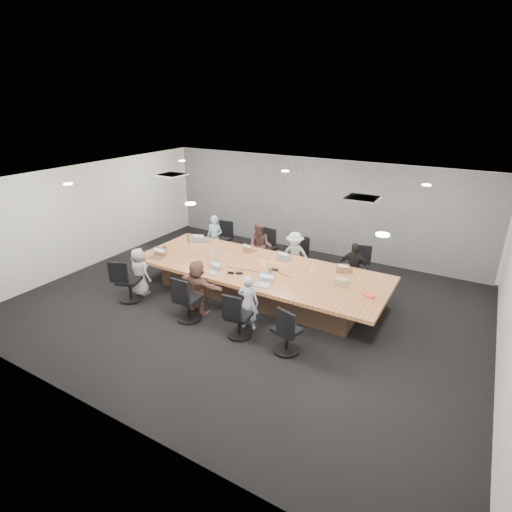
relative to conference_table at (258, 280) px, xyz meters
The scene contains 40 objects.
floor 0.64m from the conference_table, 90.00° to the right, with size 10.00×8.00×0.00m, color black.
ceiling 2.45m from the conference_table, 90.00° to the right, with size 10.00×8.00×0.00m, color white.
wall_back 3.64m from the conference_table, 90.00° to the left, with size 10.00×2.80×0.00m, color beige.
wall_front 4.61m from the conference_table, 90.00° to the right, with size 10.00×2.80×0.00m, color beige.
wall_left 5.12m from the conference_table, behind, with size 8.00×2.80×0.00m, color beige.
curtain 3.56m from the conference_table, 90.00° to the left, with size 9.80×0.04×2.80m, color gray.
conference_table is the anchor object (origin of this frame).
chair_0 2.79m from the conference_table, 142.51° to the left, with size 0.56×0.56×0.83m, color black, non-canonical shape.
chair_1 1.84m from the conference_table, 112.77° to the left, with size 0.57×0.57×0.85m, color black, non-canonical shape.
chair_2 1.73m from the conference_table, 79.73° to the left, with size 0.49×0.49×0.73m, color black, non-canonical shape.
chair_3 2.51m from the conference_table, 42.59° to the left, with size 0.55×0.55×0.82m, color black, non-canonical shape.
chair_4 2.99m from the conference_table, 145.42° to the right, with size 0.56×0.56×0.83m, color black, non-canonical shape.
chair_5 1.85m from the conference_table, 113.15° to the right, with size 0.56×0.56×0.83m, color black, non-canonical shape.
chair_6 1.79m from the conference_table, 72.10° to the right, with size 0.51×0.51×0.75m, color black, non-canonical shape.
chair_7 2.33m from the conference_table, 46.97° to the right, with size 0.52×0.52×0.77m, color black, non-canonical shape.
person_0 2.61m from the conference_table, 148.65° to the left, with size 0.48×0.31×1.31m, color #8AB6CC.
laptop_0 2.38m from the conference_table, 160.15° to the left, with size 0.33×0.23×0.02m, color #B2B2B7.
person_1 1.55m from the conference_table, 117.85° to the left, with size 0.65×0.50×1.33m, color #4E332F.
laptop_1 1.13m from the conference_table, 131.73° to the left, with size 0.29×0.20×0.02m, color #8C6647.
person_2 1.40m from the conference_table, 77.15° to the left, with size 0.81×0.46×1.25m, color #B4BCB4.
laptop_2 0.93m from the conference_table, 68.95° to the left, with size 0.33×0.23×0.02m, color #B2B2B7.
person_3 2.30m from the conference_table, 36.12° to the left, with size 0.73×0.30×1.25m, color black.
laptop_3 2.05m from the conference_table, 23.39° to the left, with size 0.28×0.19×0.02m, color #8C6647.
person_4 2.82m from the conference_table, 151.30° to the right, with size 0.57×0.37×1.17m, color #A4A4A4.
laptop_4 2.62m from the conference_table, 162.02° to the right, with size 0.36×0.25×0.02m, color #8C6647.
person_5 1.55m from the conference_table, 118.30° to the right, with size 1.14×0.36×1.23m, color brown.
laptop_5 1.14m from the conference_table, 132.25° to the right, with size 0.28×0.20×0.02m, color #B2B2B7.
person_6 1.47m from the conference_table, 67.86° to the right, with size 0.43×0.28×1.17m, color #AFB0CE.
laptop_6 1.03m from the conference_table, 55.53° to the right, with size 0.35×0.24×0.02m, color #B2B2B7.
bottle_green_left 2.57m from the conference_table, 168.50° to the left, with size 0.06×0.06×0.23m, color #3B7846.
bottle_green_right 0.75m from the conference_table, 34.99° to the right, with size 0.06×0.06×0.23m, color #3B7846.
bottle_clear 1.37m from the conference_table, behind, with size 0.06×0.06×0.21m, color silver.
cup_white_far 0.42m from the conference_table, 66.47° to the left, with size 0.09×0.09×0.11m, color white.
cup_white_near 1.31m from the conference_table, 13.68° to the left, with size 0.07×0.07×0.09m, color white.
mug_brown 2.69m from the conference_table, behind, with size 0.09×0.09×0.11m, color brown.
mic_left 0.67m from the conference_table, 107.92° to the right, with size 0.15×0.10×0.03m, color black.
mic_right 0.55m from the conference_table, ahead, with size 0.15×0.10×0.03m, color black.
stapler 0.82m from the conference_table, 117.45° to the right, with size 0.14×0.04×0.05m, color black.
canvas_bag 2.03m from the conference_table, ahead, with size 0.26×0.16×0.14m, color tan.
snack_packet 2.68m from the conference_table, ahead, with size 0.20×0.13×0.04m, color #EF4B34.
Camera 1 is at (4.25, -6.91, 4.47)m, focal length 28.00 mm.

